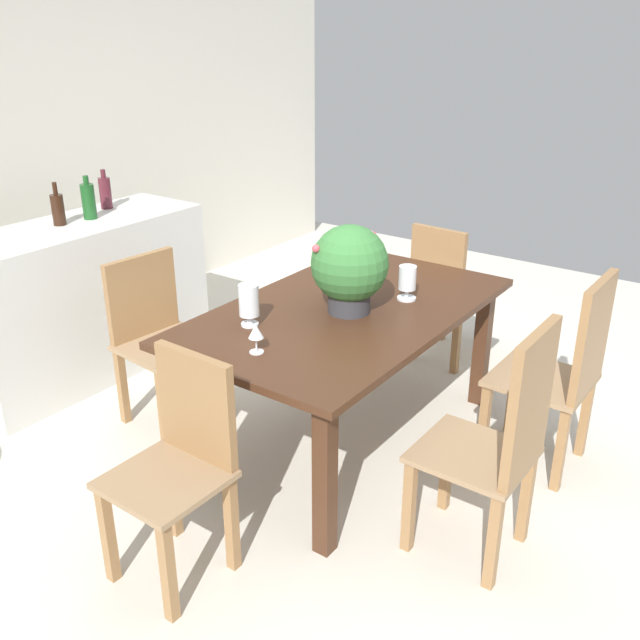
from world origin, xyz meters
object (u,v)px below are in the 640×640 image
object	(u,v)px
chair_near_right	(565,367)
wine_bottle_green	(105,192)
dining_table	(346,325)
chair_near_left	(501,438)
chair_foot_end	(445,288)
crystal_vase_center_near	(407,280)
crystal_vase_right	(363,245)
chair_far_left	(156,330)
wine_bottle_amber	(89,201)
kitchen_counter	(83,300)
flower_centerpiece	(350,267)
wine_bottle_clear	(58,209)
chair_head_end	(181,456)
crystal_vase_left	(249,302)
wine_glass	(256,333)

from	to	relation	value
chair_near_right	wine_bottle_green	xyz separation A→B (m)	(-0.32, 2.93, 0.52)
dining_table	chair_near_left	world-z (taller)	chair_near_left
wine_bottle_green	chair_foot_end	bearing A→B (deg)	-60.58
crystal_vase_center_near	crystal_vase_right	xyz separation A→B (m)	(0.33, 0.48, 0.02)
chair_far_left	wine_bottle_amber	world-z (taller)	wine_bottle_amber
chair_near_right	wine_bottle_amber	size ratio (longest dim) A/B	3.90
dining_table	wine_bottle_green	world-z (taller)	wine_bottle_green
chair_foot_end	kitchen_counter	world-z (taller)	kitchen_counter
flower_centerpiece	wine_bottle_clear	size ratio (longest dim) A/B	1.73
chair_head_end	chair_near_right	size ratio (longest dim) A/B	0.91
wine_bottle_clear	wine_bottle_amber	distance (m)	0.20
chair_foot_end	chair_near_right	bearing A→B (deg)	146.45
chair_near_right	wine_bottle_amber	world-z (taller)	wine_bottle_amber
crystal_vase_left	crystal_vase_right	size ratio (longest dim) A/B	1.01
dining_table	flower_centerpiece	size ratio (longest dim) A/B	4.04
crystal_vase_left	wine_glass	size ratio (longest dim) A/B	1.53
crystal_vase_right	wine_glass	bearing A→B (deg)	-168.59
flower_centerpiece	chair_near_left	bearing A→B (deg)	-110.67
crystal_vase_left	crystal_vase_right	distance (m)	1.06
chair_far_left	chair_foot_end	size ratio (longest dim) A/B	1.00
dining_table	flower_centerpiece	world-z (taller)	flower_centerpiece
dining_table	chair_foot_end	world-z (taller)	chair_foot_end
chair_foot_end	crystal_vase_left	size ratio (longest dim) A/B	4.57
flower_centerpiece	wine_bottle_green	world-z (taller)	wine_bottle_green
chair_foot_end	kitchen_counter	xyz separation A→B (m)	(-1.45, 1.78, -0.03)
wine_glass	crystal_vase_left	bearing A→B (deg)	46.44
wine_glass	wine_bottle_amber	bearing A→B (deg)	73.63
chair_near_right	crystal_vase_left	distance (m)	1.56
wine_bottle_clear	chair_near_left	bearing A→B (deg)	-91.23
crystal_vase_center_near	wine_glass	size ratio (longest dim) A/B	1.35
chair_head_end	crystal_vase_left	distance (m)	0.84
crystal_vase_left	wine_bottle_amber	world-z (taller)	wine_bottle_amber
crystal_vase_center_near	flower_centerpiece	bearing A→B (deg)	154.20
flower_centerpiece	dining_table	bearing A→B (deg)	47.06
chair_head_end	crystal_vase_center_near	bearing A→B (deg)	83.49
wine_glass	chair_head_end	bearing A→B (deg)	-176.43
chair_near_left	flower_centerpiece	xyz separation A→B (m)	(0.37, 0.97, 0.42)
chair_near_left	wine_glass	bearing A→B (deg)	-75.60
wine_glass	chair_near_right	bearing A→B (deg)	-44.35
chair_far_left	chair_near_right	world-z (taller)	chair_near_right
kitchen_counter	flower_centerpiece	bearing A→B (deg)	-82.28
flower_centerpiece	chair_near_right	bearing A→B (deg)	-65.72
wine_bottle_green	wine_bottle_clear	bearing A→B (deg)	-167.28
crystal_vase_left	crystal_vase_center_near	size ratio (longest dim) A/B	1.13
chair_near_left	crystal_vase_center_near	distance (m)	1.10
chair_foot_end	wine_glass	size ratio (longest dim) A/B	6.98
crystal_vase_left	wine_bottle_green	bearing A→B (deg)	72.22
dining_table	wine_bottle_clear	xyz separation A→B (m)	(-0.34, 1.83, 0.40)
chair_foot_end	wine_glass	world-z (taller)	chair_foot_end
dining_table	wine_glass	distance (m)	0.69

